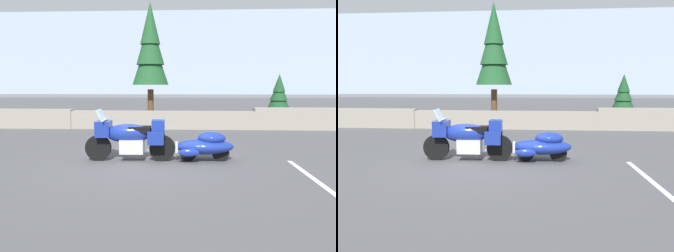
% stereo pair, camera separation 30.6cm
% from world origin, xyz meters
% --- Properties ---
extents(ground_plane, '(80.00, 80.00, 0.00)m').
position_xyz_m(ground_plane, '(0.00, 0.00, 0.00)').
color(ground_plane, '#4C4C4F').
extents(stone_guard_wall, '(24.00, 0.59, 0.95)m').
position_xyz_m(stone_guard_wall, '(-0.03, 6.23, 0.43)').
color(stone_guard_wall, gray).
rests_on(stone_guard_wall, ground).
extents(distant_ridgeline, '(240.00, 80.00, 16.00)m').
position_xyz_m(distant_ridgeline, '(0.00, 96.20, 8.00)').
color(distant_ridgeline, '#99A8BF').
rests_on(distant_ridgeline, ground).
extents(touring_motorcycle, '(2.31, 0.77, 1.33)m').
position_xyz_m(touring_motorcycle, '(-0.41, 0.16, 0.62)').
color(touring_motorcycle, black).
rests_on(touring_motorcycle, ground).
extents(car_shaped_trailer, '(2.21, 0.79, 0.76)m').
position_xyz_m(car_shaped_trailer, '(1.51, 0.21, 0.41)').
color(car_shaped_trailer, black).
rests_on(car_shaped_trailer, ground).
extents(pine_tree_tall, '(1.78, 1.78, 5.92)m').
position_xyz_m(pine_tree_tall, '(-0.70, 8.18, 3.71)').
color(pine_tree_tall, brown).
rests_on(pine_tree_tall, ground).
extents(pine_tree_secondary, '(1.06, 1.06, 2.44)m').
position_xyz_m(pine_tree_secondary, '(5.46, 7.75, 1.52)').
color(pine_tree_secondary, brown).
rests_on(pine_tree_secondary, ground).
extents(parking_stripe_marker, '(0.12, 3.60, 0.01)m').
position_xyz_m(parking_stripe_marker, '(3.68, -1.50, 0.00)').
color(parking_stripe_marker, silver).
rests_on(parking_stripe_marker, ground).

